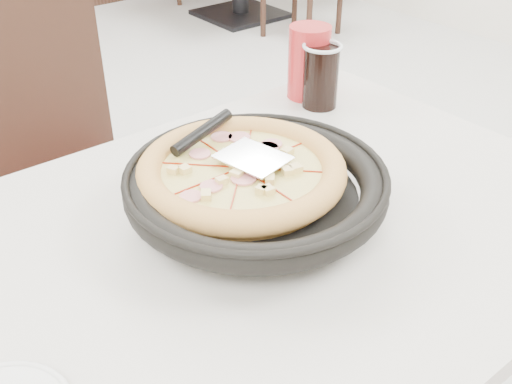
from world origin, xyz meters
TOP-DOWN VIEW (x-y plane):
  - floor at (0.00, 0.00)m, footprint 7.00×7.00m
  - chair_far at (-0.19, 0.34)m, footprint 0.44×0.44m
  - trivet at (-0.12, -0.30)m, footprint 0.14×0.14m
  - pizza_pan at (-0.13, -0.31)m, footprint 0.33×0.33m
  - pizza at (-0.13, -0.28)m, footprint 0.30×0.30m
  - pizza_server at (-0.11, -0.28)m, footprint 0.10×0.12m
  - cola_glass at (0.25, -0.06)m, footprint 0.08×0.08m
  - red_cup at (0.26, -0.01)m, footprint 0.09×0.09m

SIDE VIEW (x-z plane):
  - floor at x=0.00m, z-range 0.00..0.00m
  - chair_far at x=-0.19m, z-range 0.00..0.95m
  - trivet at x=-0.12m, z-range 0.75..0.79m
  - pizza_pan at x=-0.13m, z-range 0.79..0.80m
  - pizza at x=-0.13m, z-range 0.80..0.82m
  - cola_glass at x=0.25m, z-range 0.75..0.88m
  - red_cup at x=0.26m, z-range 0.75..0.91m
  - pizza_server at x=-0.11m, z-range 0.84..0.84m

